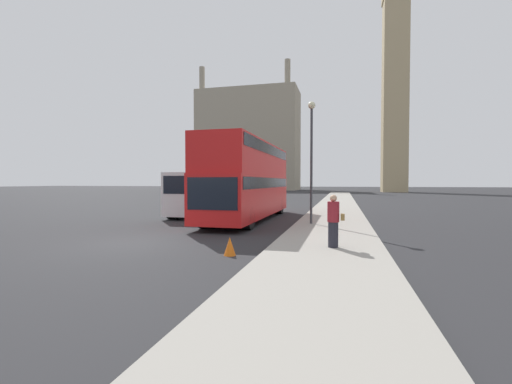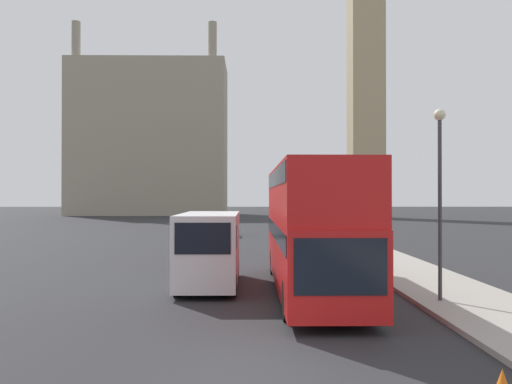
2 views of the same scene
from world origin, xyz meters
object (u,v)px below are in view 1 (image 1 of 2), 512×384
red_double_decker_bus (249,178)px  parked_sedan (265,193)px  pedestrian (334,221)px  white_van (198,193)px  street_lamp (311,144)px  clock_tower (396,42)px

red_double_decker_bus → parked_sedan: bearing=100.6°
red_double_decker_bus → parked_sedan: red_double_decker_bus is taller
red_double_decker_bus → pedestrian: (4.98, -8.13, -1.47)m
pedestrian → parked_sedan: 34.13m
white_van → parked_sedan: white_van is taller
street_lamp → red_double_decker_bus: bearing=150.4°
street_lamp → parked_sedan: street_lamp is taller
pedestrian → street_lamp: street_lamp is taller
red_double_decker_bus → pedestrian: size_ratio=7.00×
clock_tower → pedestrian: bearing=-99.2°
parked_sedan → white_van: bearing=-87.7°
pedestrian → parked_sedan: pedestrian is taller
clock_tower → street_lamp: clock_tower is taller
street_lamp → pedestrian: bearing=-78.5°
clock_tower → pedestrian: clock_tower is taller
red_double_decker_bus → white_van: (-3.66, 1.03, -0.98)m
white_van → street_lamp: street_lamp is taller
clock_tower → pedestrian: 75.92m
clock_tower → street_lamp: bearing=-101.2°
red_double_decker_bus → street_lamp: (3.76, -2.14, 1.60)m
red_double_decker_bus → white_van: red_double_decker_bus is taller
red_double_decker_bus → clock_tower: bearing=75.1°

